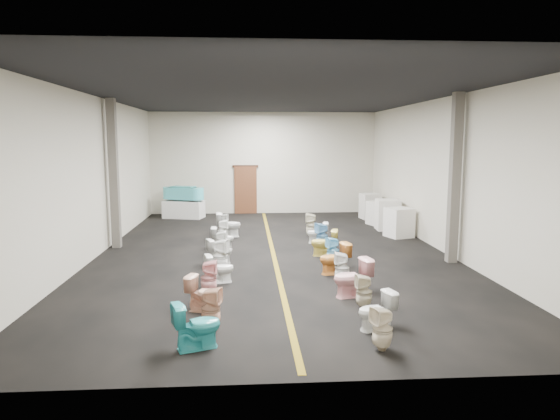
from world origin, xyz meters
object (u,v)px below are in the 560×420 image
Objects in this scene: toilet_left_8 at (223,238)px; toilet_right_2 at (364,292)px; appliance_crate_c at (380,213)px; toilet_right_9 at (318,233)px; toilet_left_2 at (204,294)px; toilet_left_7 at (221,244)px; toilet_left_1 at (211,309)px; appliance_crate_a at (399,223)px; toilet_right_1 at (376,311)px; toilet_left_6 at (220,251)px; toilet_right_4 at (342,268)px; toilet_right_8 at (322,236)px; toilet_left_0 at (197,325)px; toilet_right_5 at (335,259)px; toilet_left_10 at (229,225)px; appliance_crate_b at (388,215)px; toilet_right_6 at (333,251)px; toilet_left_4 at (219,268)px; toilet_right_7 at (324,243)px; toilet_left_9 at (223,231)px; toilet_right_10 at (312,225)px; display_table at (184,209)px; toilet_left_5 at (220,256)px; bathtub at (183,193)px; toilet_right_3 at (352,278)px; toilet_left_3 at (209,278)px; toilet_left_11 at (223,223)px; appliance_crate_d at (370,206)px.

toilet_left_8 is 0.99× the size of toilet_right_2.
appliance_crate_c reaches higher than toilet_right_9.
toilet_left_2 is at bearing -122.04° from appliance_crate_c.
toilet_left_1 is at bearing -170.45° from toilet_left_7.
appliance_crate_a is 8.73m from toilet_right_1.
toilet_right_4 reaches higher than toilet_left_6.
toilet_left_2 is at bearing -46.50° from toilet_right_8.
toilet_left_0 is 5.17m from toilet_right_5.
toilet_left_1 is at bearing -178.36° from toilet_left_8.
appliance_crate_a is 1.18× the size of toilet_left_10.
toilet_left_6 is 3.75m from toilet_left_10.
toilet_left_0 is 7.22m from toilet_left_8.
toilet_right_8 is at bearing -133.02° from appliance_crate_b.
toilet_right_8 reaches higher than toilet_right_6.
toilet_right_7 reaches higher than toilet_left_4.
toilet_right_8 reaches higher than toilet_left_9.
appliance_crate_a is 1.29× the size of toilet_right_7.
appliance_crate_a is at bearing 143.85° from toilet_right_1.
toilet_right_10 reaches higher than toilet_left_0.
toilet_right_4 is at bearing -32.54° from toilet_left_1.
toilet_left_6 is (1.94, -8.10, -0.02)m from display_table.
toilet_right_6 is (0.04, 4.64, 0.03)m from toilet_right_1.
toilet_left_7 is 1.98m from toilet_left_9.
toilet_left_2 is 0.82× the size of toilet_left_5.
toilet_left_5 is (-0.03, 3.70, 0.06)m from toilet_left_1.
appliance_crate_a is at bearing -62.47° from toilet_left_4.
toilet_right_10 is at bearing -20.54° from bathtub.
toilet_right_5 is at bearing 170.01° from toilet_right_3.
toilet_left_9 is at bearing -164.66° from toilet_right_3.
toilet_left_1 is at bearing -174.77° from toilet_left_9.
toilet_left_9 is 8.27m from toilet_right_1.
toilet_left_6 is (1.94, -8.10, -0.73)m from bathtub.
appliance_crate_b is at bearing -16.38° from toilet_left_2.
toilet_right_10 is (2.99, 6.14, 0.04)m from toilet_left_3.
toilet_right_7 is (3.02, -3.82, 0.04)m from toilet_left_11.
toilet_right_5 is 1.00× the size of toilet_right_7.
appliance_crate_b is at bearing -23.18° from display_table.
toilet_right_1 is at bearing -151.23° from toilet_left_4.
toilet_right_2 is at bearing -104.56° from appliance_crate_d.
toilet_left_8 is at bearing -136.54° from appliance_crate_d.
bathtub is at bearing -12.36° from toilet_left_0.
toilet_left_8 is at bearing -164.94° from appliance_crate_a.
appliance_crate_d is at bearing -59.91° from toilet_left_6.
appliance_crate_b is 5.03m from toilet_right_7.
toilet_right_7 is (2.82, 2.47, 0.05)m from toilet_left_4.
appliance_crate_a is at bearing 156.07° from toilet_right_4.
toilet_right_7 is at bearing -114.10° from appliance_crate_d.
toilet_left_5 is at bearing -160.16° from toilet_right_1.
toilet_right_1 is at bearing -11.72° from toilet_right_5.
toilet_right_5 is (2.98, -5.72, 0.04)m from toilet_left_11.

